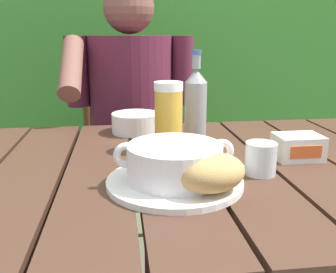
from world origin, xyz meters
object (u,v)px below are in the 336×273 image
object	(u,v)px
beer_bottle	(196,104)
water_glass_small	(261,158)
person_eating	(131,115)
beer_glass	(168,117)
chair_near_diner	(132,157)
serving_plate	(175,182)
table_knife	(235,166)
diner_bowl	(136,123)
soup_bowl	(175,161)
bread_roll	(212,173)
butter_tub	(298,147)

from	to	relation	value
beer_bottle	water_glass_small	distance (m)	0.28
person_eating	beer_glass	xyz separation A→B (m)	(0.08, -0.53, 0.11)
beer_bottle	water_glass_small	xyz separation A→B (m)	(0.09, -0.26, -0.07)
chair_near_diner	water_glass_small	distance (m)	1.00
serving_plate	beer_glass	distance (m)	0.24
water_glass_small	table_knife	size ratio (longest dim) A/B	0.47
serving_plate	beer_glass	bearing A→B (deg)	85.57
beer_bottle	diner_bowl	distance (m)	0.21
soup_bowl	bread_roll	xyz separation A→B (m)	(0.06, -0.07, -0.00)
bread_roll	butter_tub	size ratio (longest dim) A/B	1.47
person_eating	butter_tub	distance (m)	0.74
diner_bowl	table_knife	bearing A→B (deg)	-59.58
beer_bottle	table_knife	bearing A→B (deg)	-78.69
water_glass_small	soup_bowl	bearing A→B (deg)	-169.60
soup_bowl	water_glass_small	size ratio (longest dim) A/B	3.43
table_knife	serving_plate	bearing A→B (deg)	-152.93
diner_bowl	soup_bowl	bearing A→B (deg)	-82.29
person_eating	bread_roll	size ratio (longest dim) A/B	7.93
bread_roll	beer_glass	size ratio (longest dim) A/B	0.90
water_glass_small	diner_bowl	size ratio (longest dim) A/B	0.48
table_knife	beer_glass	bearing A→B (deg)	130.05
water_glass_small	diner_bowl	distance (m)	0.45
chair_near_diner	butter_tub	xyz separation A→B (m)	(0.36, -0.84, 0.29)
chair_near_diner	water_glass_small	world-z (taller)	chair_near_diner
person_eating	butter_tub	bearing A→B (deg)	-60.03
chair_near_diner	bread_roll	distance (m)	1.07
person_eating	soup_bowl	world-z (taller)	person_eating
bread_roll	water_glass_small	bearing A→B (deg)	37.75
beer_glass	water_glass_small	xyz separation A→B (m)	(0.17, -0.19, -0.05)
person_eating	beer_bottle	xyz separation A→B (m)	(0.16, -0.46, 0.12)
serving_plate	water_glass_small	bearing A→B (deg)	10.40
butter_tub	table_knife	size ratio (longest dim) A/B	0.73
person_eating	beer_bottle	distance (m)	0.50
person_eating	bread_roll	world-z (taller)	person_eating
bread_roll	table_knife	world-z (taller)	bread_roll
bread_roll	butter_tub	bearing A→B (deg)	36.14
water_glass_small	table_knife	distance (m)	0.06
beer_glass	serving_plate	bearing A→B (deg)	-94.43
person_eating	beer_bottle	bearing A→B (deg)	-70.87
bread_roll	diner_bowl	xyz separation A→B (m)	(-0.11, 0.48, -0.02)
soup_bowl	table_knife	size ratio (longest dim) A/B	1.62
soup_bowl	water_glass_small	xyz separation A→B (m)	(0.19, 0.03, -0.01)
soup_bowl	beer_glass	xyz separation A→B (m)	(0.02, 0.22, 0.04)
serving_plate	water_glass_small	distance (m)	0.19
chair_near_diner	butter_tub	world-z (taller)	chair_near_diner
beer_bottle	bread_roll	bearing A→B (deg)	-96.80
soup_bowl	beer_bottle	size ratio (longest dim) A/B	0.95
beer_glass	water_glass_small	size ratio (longest dim) A/B	2.53
chair_near_diner	person_eating	distance (m)	0.31
person_eating	serving_plate	size ratio (longest dim) A/B	4.63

